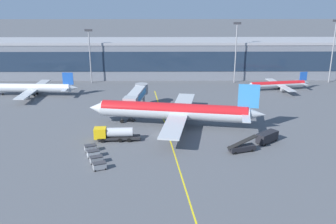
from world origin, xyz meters
The scene contains 17 objects.
ground_plane centered at (0.00, 0.00, 0.00)m, with size 700.00×700.00×0.00m, color #515459.
apron_lead_in_line centered at (1.32, 2.00, 0.00)m, with size 0.30×80.00×0.01m, color yellow.
terminal_building centered at (5.95, 65.97, 7.33)m, with size 184.65×17.79×14.62m.
main_airliner centered at (3.17, 6.58, 4.07)m, with size 46.30×36.98×11.98m.
jet_bridge centered at (-7.42, 18.51, 5.03)m, with size 6.14×18.30×6.76m.
fuel_tanker centered at (-11.47, -3.33, 1.75)m, with size 10.90×3.04×3.25m.
lavatory_truck centered at (24.58, -4.83, 1.42)m, with size 5.94×5.47×2.50m.
belt_loader centered at (17.76, -10.04, 0.99)m, with size 6.96×3.72×3.49m.
baggage_cart_0 centered at (-12.51, -18.44, 0.78)m, with size 3.02×2.39×1.48m.
baggage_cart_1 centered at (-13.65, -15.46, 0.78)m, with size 3.02×2.39×1.48m.
baggage_cart_2 centered at (-14.80, -12.47, 0.78)m, with size 3.02×2.39×1.48m.
baggage_cart_3 centered at (-15.95, -9.48, 0.78)m, with size 3.02×2.39×1.48m.
commuter_jet_far centered at (40.69, 42.88, 2.11)m, with size 23.86×19.09×6.20m.
commuter_jet_near centered at (-44.16, 36.44, 2.62)m, with size 31.98×25.41×7.96m.
apron_light_mast_0 centered at (-27.15, 54.01, 11.98)m, with size 2.80×0.50×20.13m.
apron_light_mast_1 centered at (27.15, 54.01, 13.26)m, with size 2.80×0.50×22.59m.
apron_light_mast_2 centered at (63.36, 54.01, 13.72)m, with size 2.80×0.50×23.46m.
Camera 1 is at (0.61, -88.09, 35.06)m, focal length 40.97 mm.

